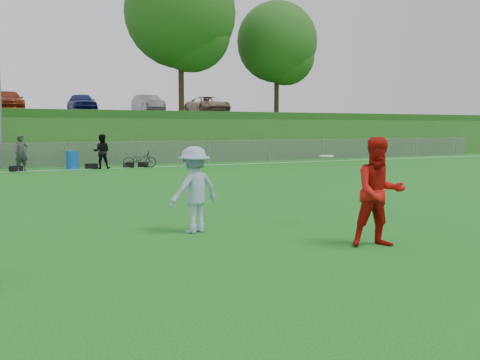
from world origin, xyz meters
TOP-DOWN VIEW (x-y plane):
  - ground at (0.00, 0.00)m, footprint 120.00×120.00m
  - sideline_far at (0.00, 18.00)m, footprint 60.00×0.10m
  - fence at (0.00, 20.00)m, footprint 58.00×0.06m
  - berm at (0.00, 31.00)m, footprint 120.00×18.00m
  - parking_lot at (0.00, 33.00)m, footprint 120.00×12.00m
  - tree_green_near at (8.16, 24.42)m, footprint 7.14×7.14m
  - tree_green_far at (16.16, 25.92)m, footprint 5.88×5.88m
  - car_row at (-1.17, 32.00)m, footprint 32.04×5.18m
  - spectator_row at (-2.99, 18.00)m, footprint 7.90×0.87m
  - gear_bags at (1.21, 18.10)m, footprint 6.63×0.54m
  - player_red_center at (2.04, -1.50)m, footprint 1.09×0.96m
  - player_blue at (-0.34, 1.04)m, footprint 1.20×0.89m
  - frisbee at (2.40, 0.55)m, footprint 0.29×0.29m
  - recycling_bin at (0.09, 18.34)m, footprint 0.74×0.74m
  - bicycle at (3.32, 17.91)m, footprint 1.73×0.83m

SIDE VIEW (x-z plane):
  - ground at x=0.00m, z-range 0.00..0.00m
  - sideline_far at x=0.00m, z-range 0.00..0.01m
  - gear_bags at x=1.21m, z-range 0.00..0.26m
  - bicycle at x=3.32m, z-range 0.00..0.87m
  - recycling_bin at x=0.09m, z-range 0.00..0.89m
  - fence at x=0.00m, z-range 0.00..1.30m
  - player_blue at x=-0.34m, z-range 0.00..1.67m
  - spectator_row at x=-2.99m, z-range 0.00..1.69m
  - player_red_center at x=2.04m, z-range 0.00..1.87m
  - frisbee at x=2.40m, z-range 1.43..1.46m
  - berm at x=0.00m, z-range 0.00..3.00m
  - parking_lot at x=0.00m, z-range 3.00..3.10m
  - car_row at x=-1.17m, z-range 3.10..4.54m
  - tree_green_far at x=16.16m, z-range 3.87..12.06m
  - tree_green_near at x=8.16m, z-range 4.06..14.00m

